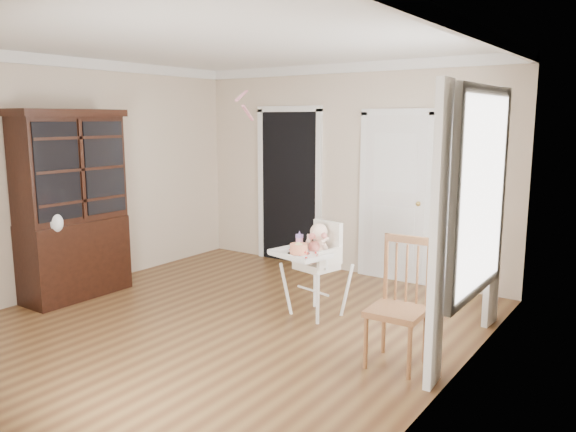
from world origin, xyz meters
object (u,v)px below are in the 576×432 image
Objects in this scene: high_chair at (316,257)px; dining_chair at (398,307)px; china_cabinet at (72,205)px; cake at (299,249)px; sippy_cup at (299,241)px.

dining_chair reaches higher than high_chair.
china_cabinet reaches higher than high_chair.
cake is 0.23m from sippy_cup.
china_cabinet is at bearing -162.61° from cake.
china_cabinet is (-2.53, -0.79, 0.32)m from cake.
high_chair is 2.82m from china_cabinet.
dining_chair is at bearing -14.59° from high_chair.
sippy_cup reaches higher than cake.
high_chair is at bearing 21.71° from china_cabinet.
high_chair is 0.47× the size of china_cabinet.
china_cabinet reaches higher than cake.
high_chair is 5.26× the size of sippy_cup.
sippy_cup is at bearing 154.67° from dining_chair.
dining_chair is (1.36, -0.57, -0.28)m from sippy_cup.
dining_chair is (1.23, -0.37, -0.25)m from cake.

